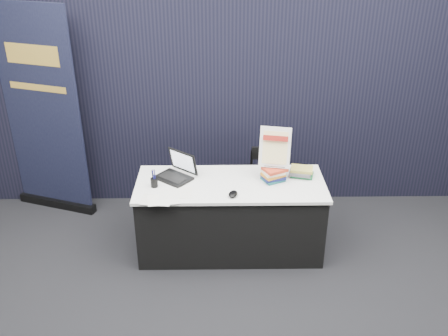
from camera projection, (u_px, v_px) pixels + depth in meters
floor at (232, 283)px, 4.59m from camera, size 8.00×8.00×0.00m
wall_back at (225, 12)px, 7.37m from camera, size 8.00×0.02×3.50m
drape_partition at (228, 101)px, 5.47m from camera, size 6.00×0.08×2.40m
display_table at (230, 216)px, 4.91m from camera, size 1.80×0.75×0.75m
laptop at (174, 171)px, 4.82m from camera, size 0.40×0.44×0.25m
mouse at (233, 194)px, 4.51m from camera, size 0.11×0.14×0.04m
brochure_left at (156, 200)px, 4.45m from camera, size 0.30×0.23×0.00m
brochure_mid at (176, 193)px, 4.56m from camera, size 0.31×0.23×0.00m
brochure_right at (163, 199)px, 4.46m from camera, size 0.31×0.24×0.00m
pen_cup at (154, 183)px, 4.65m from camera, size 0.09×0.09×0.09m
book_stack_tall at (274, 174)px, 4.75m from camera, size 0.25×0.23×0.14m
book_stack_short at (301, 172)px, 4.84m from camera, size 0.24×0.20×0.09m
info_sign at (275, 148)px, 4.66m from camera, size 0.31×0.17×0.40m
pullup_banner at (45, 124)px, 5.36m from camera, size 0.95×0.42×2.29m
stacking_chair at (268, 183)px, 5.35m from camera, size 0.38×0.39×0.82m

